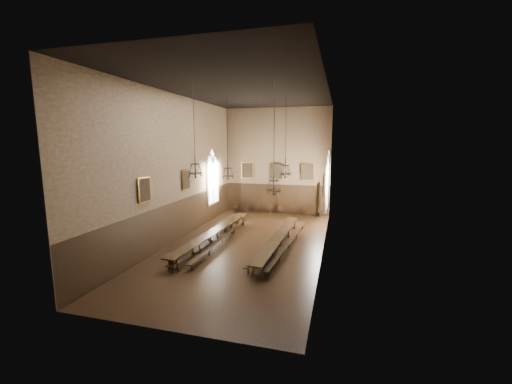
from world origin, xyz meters
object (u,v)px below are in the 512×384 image
at_px(bench_right_outer, 289,244).
at_px(chandelier_back_right, 285,168).
at_px(bench_left_inner, 223,239).
at_px(chair_6, 304,213).
at_px(table_left, 214,237).
at_px(chair_2, 257,210).
at_px(chandelier_back_left, 228,171).
at_px(chair_3, 270,211).
at_px(chair_0, 235,209).
at_px(chair_1, 247,209).
at_px(chair_7, 317,214).
at_px(table_right, 278,242).
at_px(bench_left_outer, 209,236).
at_px(chair_5, 293,212).
at_px(chair_4, 280,212).
at_px(bench_right_inner, 272,242).
at_px(chandelier_front_right, 274,182).
at_px(chandelier_front_left, 195,167).

height_order(bench_right_outer, chandelier_back_right, chandelier_back_right).
relative_size(bench_left_inner, chair_6, 9.53).
distance_m(table_left, chair_6, 9.74).
relative_size(chair_2, chandelier_back_left, 0.17).
distance_m(chair_3, chandelier_back_right, 7.62).
distance_m(chair_0, chair_1, 1.02).
bearing_deg(chair_1, chair_7, -0.99).
relative_size(chair_3, chair_7, 0.92).
xyz_separation_m(table_right, bench_left_outer, (-4.45, 0.18, -0.06)).
distance_m(bench_left_outer, chair_5, 9.37).
distance_m(chair_0, chair_4, 4.00).
bearing_deg(chair_0, chandelier_back_right, -37.81).
height_order(bench_left_outer, bench_right_inner, bench_left_outer).
bearing_deg(bench_left_inner, table_right, 1.04).
distance_m(table_left, chair_1, 8.71).
bearing_deg(table_right, chair_6, 86.39).
xyz_separation_m(bench_left_inner, chair_5, (3.00, 8.71, 0.04)).
relative_size(bench_right_inner, chandelier_back_left, 1.73).
height_order(chair_0, chair_2, chair_2).
height_order(table_right, bench_right_inner, table_right).
bearing_deg(bench_right_outer, chandelier_back_left, 150.65).
bearing_deg(bench_right_inner, chair_7, 75.79).
relative_size(bench_right_inner, chair_6, 9.57).
height_order(bench_right_inner, chair_4, chair_4).
relative_size(bench_right_outer, chair_4, 10.45).
height_order(bench_right_inner, chair_0, chair_0).
height_order(table_right, chair_6, chair_6).
relative_size(bench_right_inner, chair_4, 10.39).
height_order(bench_right_outer, chandelier_front_right, chandelier_front_right).
distance_m(chair_0, chair_7, 7.19).
xyz_separation_m(chair_0, chair_5, (5.14, 0.09, 0.05)).
relative_size(table_right, chair_3, 11.11).
bearing_deg(bench_left_outer, chair_3, 76.03).
bearing_deg(chair_1, chandelier_front_right, -67.08).
bearing_deg(chandelier_front_right, bench_left_inner, 146.78).
distance_m(chair_4, chandelier_front_right, 11.79).
bearing_deg(bench_left_outer, chair_4, 70.88).
xyz_separation_m(chair_6, chandelier_front_left, (-4.53, -10.89, 4.56)).
relative_size(chair_0, chandelier_front_right, 0.16).
bearing_deg(chair_7, chair_2, 176.78).
height_order(table_right, bench_left_inner, table_right).
xyz_separation_m(table_left, chandelier_front_right, (4.19, -2.36, 3.81)).
bearing_deg(chair_7, table_left, -126.13).
bearing_deg(table_left, bench_left_inner, 2.27).
distance_m(bench_right_outer, chair_0, 10.42).
bearing_deg(bench_left_inner, chandelier_front_left, -103.88).
relative_size(table_left, chair_4, 11.34).
height_order(bench_right_inner, chair_7, chair_7).
bearing_deg(chair_4, table_left, -90.35).
xyz_separation_m(bench_right_outer, chair_4, (-2.17, 8.37, 0.00)).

